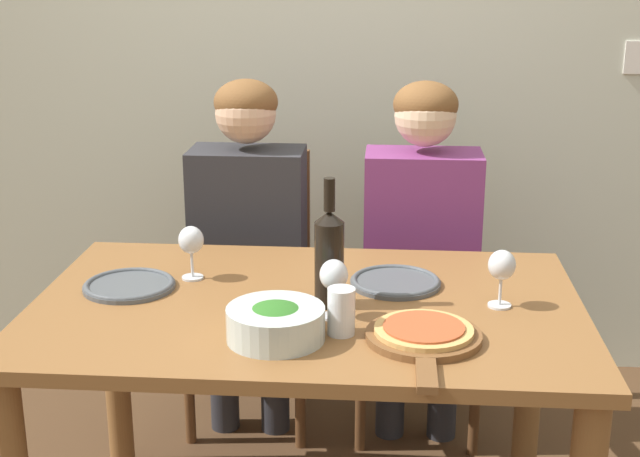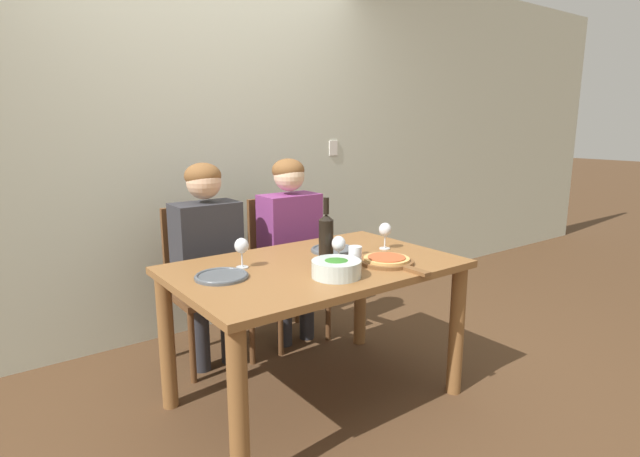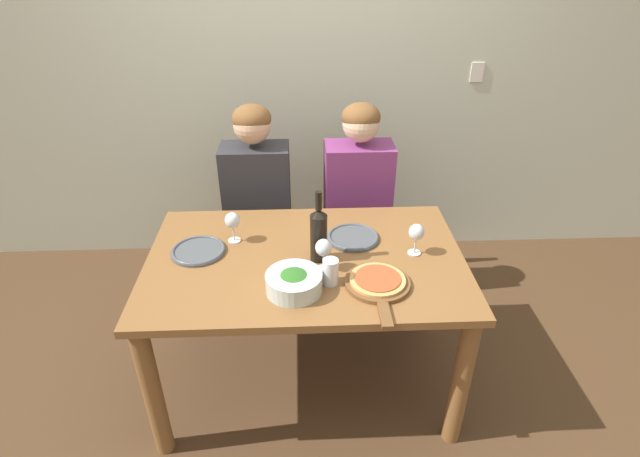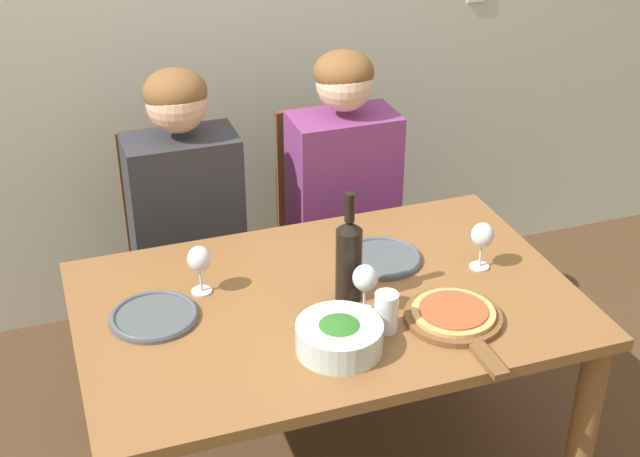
% 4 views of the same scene
% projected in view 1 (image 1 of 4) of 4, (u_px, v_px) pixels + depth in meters
% --- Properties ---
extents(back_wall, '(10.00, 0.06, 2.70)m').
position_uv_depth(back_wall, '(338.00, 27.00, 3.36)').
color(back_wall, beige).
rests_on(back_wall, ground).
extents(dining_table, '(1.42, 0.91, 0.75)m').
position_uv_depth(dining_table, '(307.00, 346.00, 2.34)').
color(dining_table, brown).
rests_on(dining_table, ground).
extents(chair_left, '(0.42, 0.42, 0.95)m').
position_uv_depth(chair_left, '(254.00, 278.00, 3.17)').
color(chair_left, brown).
rests_on(chair_left, ground).
extents(chair_right, '(0.42, 0.42, 0.95)m').
position_uv_depth(chair_right, '(419.00, 283.00, 3.13)').
color(chair_right, brown).
rests_on(chair_right, ground).
extents(person_woman, '(0.47, 0.51, 1.23)m').
position_uv_depth(person_woman, '(248.00, 225.00, 3.00)').
color(person_woman, '#28282D').
rests_on(person_woman, ground).
extents(person_man, '(0.47, 0.51, 1.23)m').
position_uv_depth(person_man, '(422.00, 229.00, 2.95)').
color(person_man, '#28282D').
rests_on(person_man, ground).
extents(wine_bottle, '(0.08, 0.08, 0.33)m').
position_uv_depth(wine_bottle, '(329.00, 256.00, 2.24)').
color(wine_bottle, black).
rests_on(wine_bottle, dining_table).
extents(broccoli_bowl, '(0.23, 0.23, 0.09)m').
position_uv_depth(broccoli_bowl, '(276.00, 323.00, 2.07)').
color(broccoli_bowl, silver).
rests_on(broccoli_bowl, dining_table).
extents(dinner_plate_left, '(0.25, 0.25, 0.02)m').
position_uv_depth(dinner_plate_left, '(129.00, 285.00, 2.39)').
color(dinner_plate_left, '#4C5156').
rests_on(dinner_plate_left, dining_table).
extents(dinner_plate_right, '(0.25, 0.25, 0.02)m').
position_uv_depth(dinner_plate_right, '(395.00, 282.00, 2.42)').
color(dinner_plate_right, '#4C5156').
rests_on(dinner_plate_right, dining_table).
extents(pizza_on_board, '(0.27, 0.41, 0.04)m').
position_uv_depth(pizza_on_board, '(424.00, 335.00, 2.06)').
color(pizza_on_board, brown).
rests_on(pizza_on_board, dining_table).
extents(wine_glass_left, '(0.07, 0.07, 0.15)m').
position_uv_depth(wine_glass_left, '(191.00, 243.00, 2.44)').
color(wine_glass_left, silver).
rests_on(wine_glass_left, dining_table).
extents(wine_glass_right, '(0.07, 0.07, 0.15)m').
position_uv_depth(wine_glass_right, '(502.00, 268.00, 2.24)').
color(wine_glass_right, silver).
rests_on(wine_glass_right, dining_table).
extents(wine_glass_centre, '(0.07, 0.07, 0.15)m').
position_uv_depth(wine_glass_centre, '(334.00, 278.00, 2.17)').
color(wine_glass_centre, silver).
rests_on(wine_glass_centre, dining_table).
extents(water_tumbler, '(0.07, 0.07, 0.11)m').
position_uv_depth(water_tumbler, '(341.00, 311.00, 2.09)').
color(water_tumbler, silver).
rests_on(water_tumbler, dining_table).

